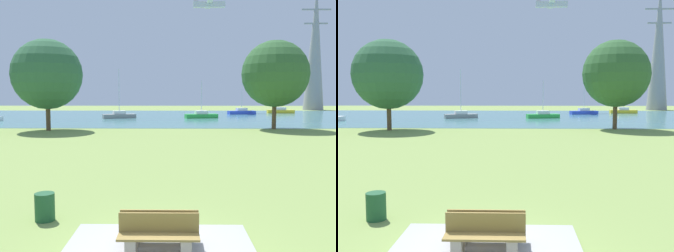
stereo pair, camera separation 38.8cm
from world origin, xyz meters
The scene contains 14 objects.
ground_plane centered at (0.00, 22.00, 0.00)m, with size 160.00×160.00×0.00m, color #7F994C.
concrete_pad centered at (0.00, 0.00, 0.05)m, with size 4.40×3.20×0.10m, color #A4A4A4.
bench_facing_water centered at (0.00, 0.27, 0.47)m, with size 1.80×0.48×0.89m.
bench_facing_inland centered at (0.00, -0.27, 0.47)m, with size 1.80×0.48×0.89m.
litter_bin centered at (-3.37, 2.15, 0.40)m, with size 0.56×0.56×0.80m, color #1E512D.
water_surface centered at (0.00, 50.00, 0.01)m, with size 140.00×40.00×0.02m, color teal.
sailboat_yellow centered at (20.20, 60.08, 0.47)m, with size 4.86×1.69×7.44m.
sailboat_green centered at (4.47, 46.31, 0.45)m, with size 5.01×2.48×5.55m.
sailboat_blue centered at (12.36, 56.67, 0.45)m, with size 5.00×2.37×5.53m.
sailboat_gray centered at (-7.68, 45.93, 0.47)m, with size 5.02×3.03×7.22m.
tree_east_near centered at (-12.06, 27.91, 5.52)m, with size 6.86×6.86×8.96m.
tree_west_near centered at (10.69, 29.72, 5.65)m, with size 6.79×6.79×9.05m.
electricity_pylon centered at (31.61, 74.49, 13.76)m, with size 6.40×4.40×27.50m.
light_aircraft centered at (7.45, 67.71, 21.57)m, with size 6.42×8.42×2.10m.
Camera 1 is at (0.32, -8.07, 3.64)m, focal length 39.21 mm.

